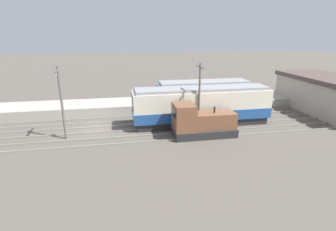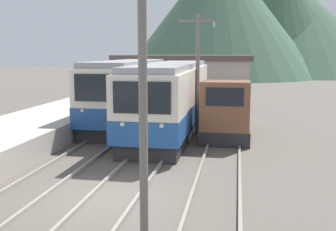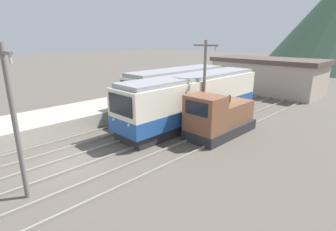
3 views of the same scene
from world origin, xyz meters
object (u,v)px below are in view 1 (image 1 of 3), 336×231
at_px(commuter_train_center, 202,107).
at_px(catenary_mast_near, 61,100).
at_px(commuter_train_left, 204,100).
at_px(shunting_locomotive, 201,123).
at_px(catenary_mast_mid, 199,94).

bearing_deg(commuter_train_center, catenary_mast_near, -83.24).
height_order(commuter_train_left, commuter_train_center, commuter_train_left).
relative_size(commuter_train_center, shunting_locomotive, 2.46).
relative_size(commuter_train_left, shunting_locomotive, 1.83).
height_order(commuter_train_left, shunting_locomotive, commuter_train_left).
relative_size(commuter_train_left, catenary_mast_mid, 1.63).
distance_m(commuter_train_center, catenary_mast_near, 12.93).
bearing_deg(commuter_train_left, catenary_mast_near, -72.72).
height_order(catenary_mast_near, catenary_mast_mid, same).
bearing_deg(catenary_mast_near, commuter_train_center, 96.76).
xyz_separation_m(commuter_train_center, catenary_mast_mid, (1.51, -0.75, 1.71)).
bearing_deg(commuter_train_left, shunting_locomotive, -19.94).
xyz_separation_m(commuter_train_left, shunting_locomotive, (5.80, -2.10, -0.58)).
bearing_deg(catenary_mast_mid, shunting_locomotive, -8.97).
xyz_separation_m(commuter_train_center, shunting_locomotive, (3.00, -0.98, -0.53)).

